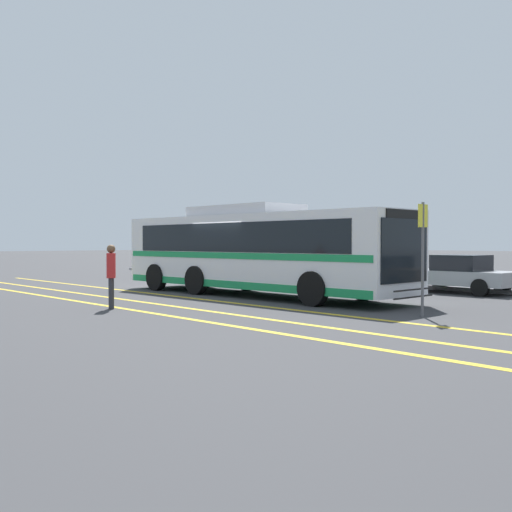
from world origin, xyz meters
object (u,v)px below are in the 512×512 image
bus_stop_sign (423,245)px  transit_bus (256,250)px  parked_car_2 (336,267)px  pedestrian_0 (111,272)px  parked_car_1 (253,266)px  parked_car_3 (459,274)px  parked_car_0 (186,261)px

bus_stop_sign → transit_bus: bearing=-99.1°
parked_car_2 → bus_stop_sign: size_ratio=1.62×
transit_bus → pedestrian_0: transit_bus is taller
parked_car_1 → parked_car_3: bearing=-89.2°
parked_car_0 → bus_stop_sign: bearing=70.3°
parked_car_2 → pedestrian_0: size_ratio=2.58×
transit_bus → bus_stop_sign: 7.13m
transit_bus → parked_car_1: bearing=-133.1°
parked_car_0 → parked_car_1: parked_car_0 is taller
parked_car_1 → bus_stop_sign: (13.84, -6.98, 1.08)m
parked_car_3 → bus_stop_sign: bearing=-158.6°
parked_car_1 → pedestrian_0: pedestrian_0 is taller
parked_car_3 → pedestrian_0: (-3.82, -11.75, 0.32)m
transit_bus → parked_car_2: (-1.56, 6.09, -0.83)m
parked_car_0 → parked_car_2: size_ratio=0.90×
parked_car_0 → parked_car_3: bearing=90.4°
parked_car_2 → parked_car_3: parked_car_2 is taller
transit_bus → parked_car_1: size_ratio=2.63×
transit_bus → bus_stop_sign: bearing=80.9°
parked_car_0 → parked_car_2: bearing=90.9°
parked_car_0 → transit_bus: bearing=64.1°
bus_stop_sign → parked_car_1: bearing=-118.2°
transit_bus → bus_stop_sign: (7.07, -0.94, 0.18)m
parked_car_0 → parked_car_2: (10.70, 0.21, -0.01)m
pedestrian_0 → bus_stop_sign: bearing=67.5°
parked_car_1 → parked_car_3: (10.97, 0.03, 0.02)m
parked_car_0 → pedestrian_0: size_ratio=2.32×
pedestrian_0 → bus_stop_sign: bus_stop_sign is taller
parked_car_1 → bus_stop_sign: bearing=-116.1°
parked_car_0 → parked_car_2: 10.70m
parked_car_0 → parked_car_3: size_ratio=1.03×
pedestrian_0 → parked_car_2: bearing=131.5°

